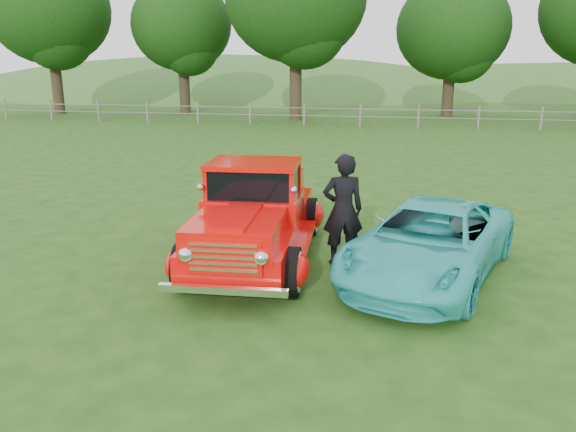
% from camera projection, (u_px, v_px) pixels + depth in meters
% --- Properties ---
extents(ground, '(140.00, 140.00, 0.00)m').
position_uv_depth(ground, '(272.00, 284.00, 8.93)').
color(ground, '#1D4512').
rests_on(ground, ground).
extents(distant_hills, '(116.00, 60.00, 18.00)m').
position_uv_depth(distant_hills, '(344.00, 129.00, 67.16)').
color(distant_hills, '#386625').
rests_on(distant_hills, ground).
extents(fence_line, '(48.00, 0.12, 1.20)m').
position_uv_depth(fence_line, '(360.00, 115.00, 29.59)').
color(fence_line, '#6B625B').
rests_on(fence_line, ground).
extents(tree_far_west, '(7.60, 7.60, 9.93)m').
position_uv_depth(tree_far_west, '(49.00, 10.00, 35.36)').
color(tree_far_west, '#302518').
rests_on(tree_far_west, ground).
extents(tree_mid_west, '(6.40, 6.40, 8.46)m').
position_uv_depth(tree_mid_west, '(181.00, 26.00, 36.08)').
color(tree_mid_west, '#302518').
rests_on(tree_mid_west, ground).
extents(tree_near_east, '(6.80, 6.80, 8.33)m').
position_uv_depth(tree_near_east, '(453.00, 29.00, 34.08)').
color(tree_near_east, '#302518').
rests_on(tree_near_east, ground).
extents(red_pickup, '(2.43, 5.07, 1.78)m').
position_uv_depth(red_pickup, '(255.00, 216.00, 9.83)').
color(red_pickup, black).
rests_on(red_pickup, ground).
extents(teal_sedan, '(3.34, 4.77, 1.21)m').
position_uv_depth(teal_sedan, '(430.00, 242.00, 9.05)').
color(teal_sedan, '#2FBEBC').
rests_on(teal_sedan, ground).
extents(man, '(0.81, 0.65, 1.94)m').
position_uv_depth(man, '(343.00, 210.00, 9.57)').
color(man, black).
rests_on(man, ground).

